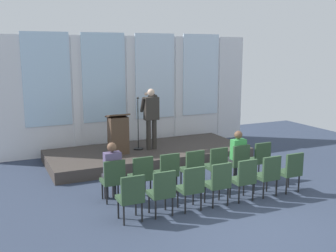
{
  "coord_description": "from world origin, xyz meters",
  "views": [
    {
      "loc": [
        -4.28,
        -5.87,
        3.25
      ],
      "look_at": [
        0.03,
        3.46,
        1.25
      ],
      "focal_mm": 42.76,
      "sensor_mm": 36.0,
      "label": 1
    }
  ],
  "objects_px": {
    "chair_r1_c0": "(131,195)",
    "audience_r0_c5": "(237,153)",
    "chair_r0_c0": "(113,178)",
    "chair_r1_c5": "(268,173)",
    "chair_r1_c1": "(162,190)",
    "chair_r1_c4": "(244,177)",
    "chair_r0_c3": "(193,167)",
    "chair_r0_c4": "(216,164)",
    "chair_r0_c6": "(260,158)",
    "chair_r0_c1": "(141,174)",
    "audience_r0_c0": "(112,168)",
    "chair_r1_c3": "(218,181)",
    "chair_r0_c5": "(239,160)",
    "lectern": "(118,134)",
    "chair_r0_c2": "(168,170)",
    "chair_r1_c2": "(191,186)",
    "speaker": "(151,114)",
    "chair_r1_c6": "(291,170)",
    "mic_stand": "(138,138)"
  },
  "relations": [
    {
      "from": "mic_stand",
      "to": "speaker",
      "type": "bearing_deg",
      "value": -22.81
    },
    {
      "from": "chair_r1_c1",
      "to": "chair_r1_c4",
      "type": "distance_m",
      "value": 1.92
    },
    {
      "from": "chair_r0_c5",
      "to": "chair_r1_c5",
      "type": "xyz_separation_m",
      "value": [
        0.0,
        -1.13,
        0.0
      ]
    },
    {
      "from": "chair_r0_c0",
      "to": "chair_r1_c2",
      "type": "relative_size",
      "value": 1.0
    },
    {
      "from": "chair_r0_c6",
      "to": "chair_r1_c0",
      "type": "height_order",
      "value": "same"
    },
    {
      "from": "chair_r0_c0",
      "to": "chair_r1_c5",
      "type": "distance_m",
      "value": 3.4
    },
    {
      "from": "chair_r0_c3",
      "to": "audience_r0_c5",
      "type": "distance_m",
      "value": 1.3
    },
    {
      "from": "audience_r0_c5",
      "to": "chair_r1_c3",
      "type": "height_order",
      "value": "audience_r0_c5"
    },
    {
      "from": "chair_r1_c0",
      "to": "chair_r1_c1",
      "type": "bearing_deg",
      "value": 0.0
    },
    {
      "from": "chair_r0_c2",
      "to": "audience_r0_c0",
      "type": "bearing_deg",
      "value": 176.32
    },
    {
      "from": "chair_r0_c1",
      "to": "audience_r0_c0",
      "type": "bearing_deg",
      "value": 172.66
    },
    {
      "from": "chair_r1_c3",
      "to": "chair_r0_c4",
      "type": "bearing_deg",
      "value": 60.49
    },
    {
      "from": "chair_r1_c5",
      "to": "lectern",
      "type": "bearing_deg",
      "value": 120.19
    },
    {
      "from": "chair_r1_c4",
      "to": "chair_r0_c4",
      "type": "bearing_deg",
      "value": 90.0
    },
    {
      "from": "chair_r1_c2",
      "to": "chair_r1_c6",
      "type": "xyz_separation_m",
      "value": [
        2.56,
        0.0,
        0.0
      ]
    },
    {
      "from": "mic_stand",
      "to": "audience_r0_c0",
      "type": "height_order",
      "value": "mic_stand"
    },
    {
      "from": "audience_r0_c5",
      "to": "chair_r0_c3",
      "type": "bearing_deg",
      "value": -176.25
    },
    {
      "from": "mic_stand",
      "to": "chair_r1_c4",
      "type": "height_order",
      "value": "mic_stand"
    },
    {
      "from": "chair_r0_c0",
      "to": "chair_r0_c6",
      "type": "height_order",
      "value": "same"
    },
    {
      "from": "chair_r1_c0",
      "to": "audience_r0_c5",
      "type": "bearing_deg",
      "value": 20.79
    },
    {
      "from": "chair_r0_c3",
      "to": "chair_r1_c1",
      "type": "height_order",
      "value": "same"
    },
    {
      "from": "chair_r0_c5",
      "to": "chair_r0_c3",
      "type": "bearing_deg",
      "value": 180.0
    },
    {
      "from": "lectern",
      "to": "chair_r1_c6",
      "type": "distance_m",
      "value": 4.79
    },
    {
      "from": "chair_r1_c0",
      "to": "chair_r1_c2",
      "type": "bearing_deg",
      "value": 0.0
    },
    {
      "from": "chair_r1_c0",
      "to": "chair_r1_c2",
      "type": "xyz_separation_m",
      "value": [
        1.28,
        0.0,
        0.0
      ]
    },
    {
      "from": "audience_r0_c5",
      "to": "chair_r1_c2",
      "type": "distance_m",
      "value": 2.28
    },
    {
      "from": "chair_r0_c3",
      "to": "chair_r1_c1",
      "type": "relative_size",
      "value": 1.0
    },
    {
      "from": "chair_r0_c1",
      "to": "chair_r1_c6",
      "type": "bearing_deg",
      "value": -19.46
    },
    {
      "from": "lectern",
      "to": "audience_r0_c0",
      "type": "relative_size",
      "value": 0.89
    },
    {
      "from": "chair_r0_c0",
      "to": "chair_r0_c6",
      "type": "xyz_separation_m",
      "value": [
        3.85,
        0.0,
        0.0
      ]
    },
    {
      "from": "chair_r0_c2",
      "to": "chair_r1_c1",
      "type": "bearing_deg",
      "value": -119.51
    },
    {
      "from": "speaker",
      "to": "chair_r1_c4",
      "type": "distance_m",
      "value": 4.01
    },
    {
      "from": "chair_r1_c0",
      "to": "chair_r0_c2",
      "type": "bearing_deg",
      "value": 41.46
    },
    {
      "from": "audience_r0_c0",
      "to": "chair_r0_c5",
      "type": "relative_size",
      "value": 1.38
    },
    {
      "from": "chair_r0_c0",
      "to": "chair_r1_c0",
      "type": "height_order",
      "value": "same"
    },
    {
      "from": "chair_r0_c3",
      "to": "chair_r1_c5",
      "type": "height_order",
      "value": "same"
    },
    {
      "from": "speaker",
      "to": "chair_r0_c2",
      "type": "height_order",
      "value": "speaker"
    },
    {
      "from": "mic_stand",
      "to": "chair_r0_c1",
      "type": "xyz_separation_m",
      "value": [
        -1.02,
        -2.9,
        -0.12
      ]
    },
    {
      "from": "audience_r0_c5",
      "to": "chair_r1_c1",
      "type": "relative_size",
      "value": 1.35
    },
    {
      "from": "lectern",
      "to": "chair_r0_c3",
      "type": "xyz_separation_m",
      "value": [
        0.94,
        -2.69,
        -0.33
      ]
    },
    {
      "from": "chair_r0_c6",
      "to": "chair_r1_c1",
      "type": "bearing_deg",
      "value": -160.54
    },
    {
      "from": "chair_r0_c1",
      "to": "chair_r1_c0",
      "type": "distance_m",
      "value": 1.3
    },
    {
      "from": "chair_r1_c2",
      "to": "chair_r1_c5",
      "type": "distance_m",
      "value": 1.92
    },
    {
      "from": "audience_r0_c0",
      "to": "chair_r1_c1",
      "type": "height_order",
      "value": "audience_r0_c0"
    },
    {
      "from": "chair_r1_c0",
      "to": "chair_r1_c1",
      "type": "xyz_separation_m",
      "value": [
        0.64,
        0.0,
        0.0
      ]
    },
    {
      "from": "lectern",
      "to": "chair_r1_c6",
      "type": "relative_size",
      "value": 1.23
    },
    {
      "from": "chair_r0_c3",
      "to": "chair_r0_c5",
      "type": "xyz_separation_m",
      "value": [
        1.28,
        0.0,
        0.0
      ]
    },
    {
      "from": "chair_r0_c4",
      "to": "chair_r0_c6",
      "type": "relative_size",
      "value": 1.0
    },
    {
      "from": "chair_r0_c6",
      "to": "chair_r1_c4",
      "type": "distance_m",
      "value": 1.71
    },
    {
      "from": "chair_r0_c0",
      "to": "chair_r0_c1",
      "type": "bearing_deg",
      "value": 0.0
    }
  ]
}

